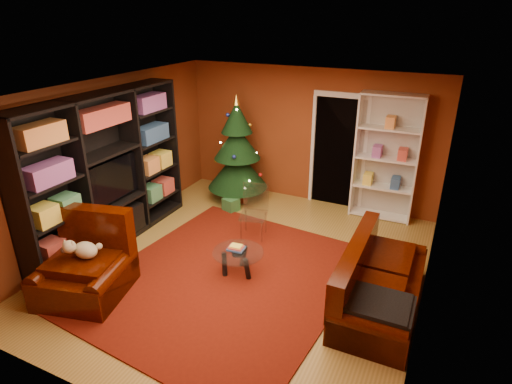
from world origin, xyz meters
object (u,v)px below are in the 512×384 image
at_px(gift_box_teal, 223,187).
at_px(sofa, 383,278).
at_px(rug, 226,279).
at_px(media_unit, 107,172).
at_px(gift_box_green, 231,204).
at_px(armchair, 83,266).
at_px(dog, 86,250).
at_px(christmas_tree, 237,150).
at_px(coffee_table, 238,262).
at_px(gift_box_red, 242,196).
at_px(white_bookshelf, 386,158).
at_px(acrylic_chair, 254,216).

xyz_separation_m(gift_box_teal, sofa, (3.67, -2.35, 0.29)).
xyz_separation_m(rug, media_unit, (-2.21, 0.19, 1.21)).
xyz_separation_m(gift_box_green, armchair, (-0.50, -3.14, 0.32)).
relative_size(media_unit, gift_box_teal, 11.32).
bearing_deg(dog, gift_box_green, 67.49).
relative_size(rug, dog, 9.35).
xyz_separation_m(christmas_tree, armchair, (-0.35, -3.71, -0.58)).
distance_m(gift_box_green, coffee_table, 2.14).
distance_m(gift_box_green, gift_box_red, 0.48).
bearing_deg(christmas_tree, white_bookshelf, 8.67).
xyz_separation_m(gift_box_red, dog, (-0.45, -3.55, 0.55)).
relative_size(christmas_tree, armchair, 1.85).
xyz_separation_m(gift_box_green, dog, (-0.47, -3.08, 0.54)).
distance_m(gift_box_red, dog, 3.62).
distance_m(christmas_tree, gift_box_red, 0.92).
bearing_deg(white_bookshelf, rug, -119.13).
bearing_deg(media_unit, sofa, 1.73).
bearing_deg(coffee_table, media_unit, -179.73).
relative_size(dog, coffee_table, 0.54).
height_order(rug, gift_box_green, gift_box_green).
bearing_deg(christmas_tree, gift_box_green, -75.27).
bearing_deg(gift_box_green, media_unit, -122.74).
xyz_separation_m(dog, acrylic_chair, (1.31, 2.32, -0.25)).
bearing_deg(gift_box_teal, acrylic_chair, -45.56).
bearing_deg(gift_box_teal, armchair, -89.17).
height_order(christmas_tree, sofa, christmas_tree).
xyz_separation_m(sofa, coffee_table, (-2.00, -0.14, -0.24)).
distance_m(white_bookshelf, armchair, 5.21).
relative_size(white_bookshelf, armchair, 2.03).
bearing_deg(coffee_table, rug, -114.78).
height_order(media_unit, gift_box_red, media_unit).
xyz_separation_m(gift_box_teal, acrylic_chair, (1.41, -1.43, 0.28)).
bearing_deg(christmas_tree, gift_box_red, -35.40).
distance_m(christmas_tree, acrylic_chair, 1.77).
xyz_separation_m(coffee_table, acrylic_chair, (-0.27, 1.06, 0.22)).
height_order(dog, sofa, sofa).
xyz_separation_m(dog, coffee_table, (1.59, 1.25, -0.47)).
height_order(rug, armchair, armchair).
bearing_deg(acrylic_chair, dog, -133.26).
bearing_deg(rug, armchair, -143.95).
xyz_separation_m(media_unit, christmas_tree, (1.03, 2.40, -0.19)).
xyz_separation_m(gift_box_red, coffee_table, (1.14, -2.30, 0.07)).
distance_m(christmas_tree, armchair, 3.77).
distance_m(coffee_table, acrylic_chair, 1.12).
bearing_deg(gift_box_teal, dog, -88.60).
relative_size(media_unit, christmas_tree, 1.50).
bearing_deg(sofa, white_bookshelf, 10.47).
bearing_deg(dog, coffee_table, 24.42).
bearing_deg(dog, gift_box_red, 68.95).
distance_m(christmas_tree, gift_box_green, 1.08).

